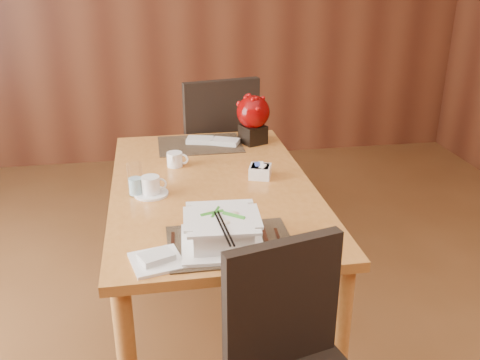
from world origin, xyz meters
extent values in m
cube|color=#CB7F38|center=(0.00, 0.60, 0.73)|extent=(0.90, 1.50, 0.04)
cylinder|color=#CB7F38|center=(-0.39, 1.29, 0.35)|extent=(0.07, 0.07, 0.71)
cylinder|color=#CB7F38|center=(0.39, -0.09, 0.35)|extent=(0.07, 0.07, 0.71)
cylinder|color=#CB7F38|center=(0.39, 1.29, 0.35)|extent=(0.07, 0.07, 0.71)
cube|color=black|center=(0.00, 0.05, 0.75)|extent=(0.45, 0.33, 0.01)
cube|color=black|center=(0.00, 1.15, 0.75)|extent=(0.45, 0.33, 0.01)
cube|color=white|center=(-0.03, 0.04, 0.76)|extent=(0.31, 0.31, 0.01)
cube|color=white|center=(-0.03, 0.04, 0.81)|extent=(0.22, 0.22, 0.10)
cylinder|color=tan|center=(-0.03, 0.04, 0.81)|extent=(0.19, 0.19, 0.08)
cylinder|color=white|center=(-0.27, 0.53, 0.75)|extent=(0.15, 0.15, 0.01)
cylinder|color=white|center=(-0.27, 0.53, 0.80)|extent=(0.09, 0.09, 0.07)
cylinder|color=black|center=(-0.27, 0.53, 0.83)|extent=(0.07, 0.07, 0.01)
cylinder|color=white|center=(-0.34, 0.54, 0.82)|extent=(0.08, 0.08, 0.15)
cube|color=white|center=(0.23, 0.65, 0.78)|extent=(0.12, 0.12, 0.06)
cube|color=black|center=(0.29, 1.14, 0.80)|extent=(0.16, 0.16, 0.10)
sphere|color=#820505|center=(0.29, 1.14, 0.93)|extent=(0.18, 0.18, 0.18)
cube|color=white|center=(-0.27, -0.03, 0.76)|extent=(0.20, 0.20, 0.01)
cube|color=black|center=(0.12, -0.23, 0.68)|extent=(0.40, 0.14, 0.46)
cube|color=black|center=(0.12, 1.65, 0.48)|extent=(0.57, 0.57, 0.06)
cube|color=black|center=(0.16, 1.43, 0.78)|extent=(0.46, 0.14, 0.53)
cylinder|color=black|center=(0.27, 1.88, 0.23)|extent=(0.04, 0.04, 0.45)
cylinder|color=black|center=(0.35, 1.49, 0.23)|extent=(0.04, 0.04, 0.45)
cylinder|color=black|center=(-0.12, 1.81, 0.23)|extent=(0.04, 0.04, 0.45)
cylinder|color=black|center=(-0.04, 1.42, 0.23)|extent=(0.04, 0.04, 0.45)
camera|label=1|loc=(-0.25, -1.61, 1.71)|focal=40.00mm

